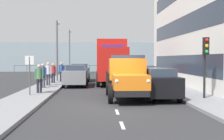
{
  "coord_description": "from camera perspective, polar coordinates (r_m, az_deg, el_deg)",
  "views": [
    {
      "loc": [
        0.85,
        13.49,
        2.24
      ],
      "look_at": [
        -0.44,
        -10.4,
        1.28
      ],
      "focal_mm": 45.55,
      "sensor_mm": 36.0,
      "label": 1
    }
  ],
  "objects": [
    {
      "name": "sea_horizon",
      "position": [
        49.51,
        -2.1,
        2.61
      ],
      "size": [
        80.0,
        0.8,
        5.0
      ],
      "primitive_type": "cube",
      "color": "#84939E",
      "rests_on": "ground_plane"
    },
    {
      "name": "pedestrian_couple_b",
      "position": [
        26.32,
        -10.1,
        -0.03
      ],
      "size": [
        0.53,
        0.34,
        1.75
      ],
      "color": "black",
      "rests_on": "sidewalk_right"
    },
    {
      "name": "car_navy_kerbside_2",
      "position": [
        26.68,
        4.23,
        -0.59
      ],
      "size": [
        1.86,
        3.95,
        1.72
      ],
      "color": "navy",
      "rests_on": "ground_plane"
    },
    {
      "name": "car_red_kerbside_3",
      "position": [
        32.26,
        2.96,
        -0.08
      ],
      "size": [
        1.88,
        3.96,
        1.72
      ],
      "color": "#B21E1E",
      "rests_on": "ground_plane"
    },
    {
      "name": "sidewalk_right",
      "position": [
        24.82,
        -11.89,
        -2.74
      ],
      "size": [
        2.31,
        44.15,
        0.15
      ],
      "primitive_type": "cube",
      "color": "gray",
      "rests_on": "ground_plane"
    },
    {
      "name": "sidewalk_left",
      "position": [
        25.13,
        9.58,
        -2.66
      ],
      "size": [
        2.31,
        44.15,
        0.15
      ],
      "primitive_type": "cube",
      "color": "gray",
      "rests_on": "ground_plane"
    },
    {
      "name": "pedestrian_in_dark_coat",
      "position": [
        17.84,
        -14.42,
        -1.19
      ],
      "size": [
        0.53,
        0.34,
        1.74
      ],
      "color": "black",
      "rests_on": "sidewalk_right"
    },
    {
      "name": "car_black_kerbside_near",
      "position": [
        15.9,
        9.26,
        -2.58
      ],
      "size": [
        1.79,
        4.3,
        1.72
      ],
      "color": "black",
      "rests_on": "ground_plane"
    },
    {
      "name": "car_grey_oppositeside_0",
      "position": [
        23.12,
        -7.28,
        -1.04
      ],
      "size": [
        1.86,
        4.18,
        1.72
      ],
      "color": "slate",
      "rests_on": "ground_plane"
    },
    {
      "name": "pedestrian_by_lamp",
      "position": [
        24.95,
        -11.74,
        -0.28
      ],
      "size": [
        0.53,
        0.34,
        1.68
      ],
      "color": "black",
      "rests_on": "sidewalk_right"
    },
    {
      "name": "ground_plane",
      "position": [
        24.55,
        -1.09,
        -2.93
      ],
      "size": [
        80.0,
        80.0,
        0.0
      ],
      "primitive_type": "plane",
      "color": "#2D2D30"
    },
    {
      "name": "road_centreline_markings",
      "position": [
        23.75,
        -1.02,
        -3.09
      ],
      "size": [
        0.12,
        40.27,
        0.01
      ],
      "color": "silver",
      "rests_on": "ground_plane"
    },
    {
      "name": "pedestrian_with_bag",
      "position": [
        22.56,
        -12.7,
        -0.34
      ],
      "size": [
        0.53,
        0.34,
        1.8
      ],
      "color": "#383342",
      "rests_on": "sidewalk_right"
    },
    {
      "name": "lamp_post_far",
      "position": [
        38.29,
        -8.5,
        4.48
      ],
      "size": [
        0.32,
        1.14,
        5.9
      ],
      "color": "#59595B",
      "rests_on": "sidewalk_right"
    },
    {
      "name": "traffic_light_near",
      "position": [
        15.67,
        18.26,
        3.04
      ],
      "size": [
        0.28,
        0.41,
        3.2
      ],
      "color": "black",
      "rests_on": "sidewalk_left"
    },
    {
      "name": "lorry_cargo_red",
      "position": [
        25.17,
        -0.21,
        1.94
      ],
      "size": [
        2.58,
        8.2,
        3.87
      ],
      "color": "red",
      "rests_on": "ground_plane"
    },
    {
      "name": "car_white_kerbside_1",
      "position": [
        21.09,
        6.19,
        -1.36
      ],
      "size": [
        1.9,
        4.15,
        1.72
      ],
      "color": "white",
      "rests_on": "ground_plane"
    },
    {
      "name": "lamp_post_promenade",
      "position": [
        27.4,
        -10.94,
        5.05
      ],
      "size": [
        0.32,
        1.14,
        5.65
      ],
      "color": "#59595B",
      "rests_on": "sidewalk_right"
    },
    {
      "name": "car_teal_oppositeside_1",
      "position": [
        28.4,
        -6.5,
        -0.42
      ],
      "size": [
        1.92,
        4.08,
        1.72
      ],
      "color": "#1E6670",
      "rests_on": "ground_plane"
    },
    {
      "name": "pedestrian_near_railing",
      "position": [
        20.92,
        -13.71,
        -0.67
      ],
      "size": [
        0.53,
        0.34,
        1.74
      ],
      "color": "#383342",
      "rests_on": "sidewalk_right"
    },
    {
      "name": "seawall_railing",
      "position": [
        45.93,
        -2.02,
        0.66
      ],
      "size": [
        28.08,
        0.08,
        1.2
      ],
      "color": "#4C5156",
      "rests_on": "ground_plane"
    },
    {
      "name": "truck_vintage_orange",
      "position": [
        15.52,
        3.04,
        -1.62
      ],
      "size": [
        2.17,
        5.64,
        2.43
      ],
      "color": "black",
      "rests_on": "ground_plane"
    },
    {
      "name": "street_sign",
      "position": [
        16.89,
        -16.22,
        0.32
      ],
      "size": [
        0.5,
        0.07,
        2.25
      ],
      "color": "#4C4C4C",
      "rests_on": "sidewalk_right"
    }
  ]
}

